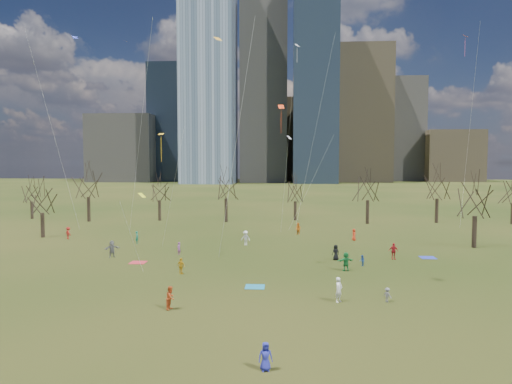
# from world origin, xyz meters

# --- Properties ---
(ground) EXTENTS (500.00, 500.00, 0.00)m
(ground) POSITION_xyz_m (0.00, 0.00, 0.00)
(ground) COLOR black
(ground) RESTS_ON ground
(downtown_skyline) EXTENTS (212.50, 78.00, 118.00)m
(downtown_skyline) POSITION_xyz_m (-2.43, 210.64, 39.01)
(downtown_skyline) COLOR slate
(downtown_skyline) RESTS_ON ground
(bare_tree_row) EXTENTS (113.04, 29.80, 9.50)m
(bare_tree_row) POSITION_xyz_m (-0.09, 37.22, 6.12)
(bare_tree_row) COLOR black
(bare_tree_row) RESTS_ON ground
(blanket_teal) EXTENTS (1.60, 1.50, 0.03)m
(blanket_teal) POSITION_xyz_m (0.76, -1.19, 0.01)
(blanket_teal) COLOR teal
(blanket_teal) RESTS_ON ground
(blanket_navy) EXTENTS (1.60, 1.50, 0.03)m
(blanket_navy) POSITION_xyz_m (18.60, 11.59, 0.01)
(blanket_navy) COLOR #2634B4
(blanket_navy) RESTS_ON ground
(blanket_crimson) EXTENTS (1.60, 1.50, 0.03)m
(blanket_crimson) POSITION_xyz_m (-11.81, 7.20, 0.01)
(blanket_crimson) COLOR red
(blanket_crimson) RESTS_ON ground
(person_0) EXTENTS (0.77, 0.57, 1.43)m
(person_0) POSITION_xyz_m (2.29, -16.27, 0.71)
(person_0) COLOR #262BA6
(person_0) RESTS_ON ground
(person_1) EXTENTS (0.77, 0.79, 1.84)m
(person_1) POSITION_xyz_m (7.18, -4.84, 0.92)
(person_1) COLOR white
(person_1) RESTS_ON ground
(person_2) EXTENTS (0.75, 0.89, 1.64)m
(person_2) POSITION_xyz_m (-4.72, -7.30, 0.82)
(person_2) COLOR #BF461B
(person_2) RESTS_ON ground
(person_3) EXTENTS (0.77, 0.78, 1.08)m
(person_3) POSITION_xyz_m (10.73, -4.65, 0.54)
(person_3) COLOR slate
(person_3) RESTS_ON ground
(person_4) EXTENTS (0.94, 0.76, 1.50)m
(person_4) POSITION_xyz_m (-6.30, 2.74, 0.75)
(person_4) COLOR gold
(person_4) RESTS_ON ground
(person_5) EXTENTS (1.74, 1.10, 1.79)m
(person_5) POSITION_xyz_m (8.98, 4.98, 0.89)
(person_5) COLOR #1C7E39
(person_5) RESTS_ON ground
(person_6) EXTENTS (0.94, 0.81, 1.63)m
(person_6) POSITION_xyz_m (8.55, 9.75, 0.81)
(person_6) COLOR black
(person_6) RESTS_ON ground
(person_7) EXTENTS (0.51, 0.60, 1.40)m
(person_7) POSITION_xyz_m (-8.57, 11.46, 0.70)
(person_7) COLOR #984C98
(person_7) RESTS_ON ground
(person_8) EXTENTS (0.43, 0.54, 1.10)m
(person_8) POSITION_xyz_m (10.84, 7.08, 0.55)
(person_8) COLOR #224997
(person_8) RESTS_ON ground
(person_9) EXTENTS (1.33, 1.02, 1.81)m
(person_9) POSITION_xyz_m (-1.68, 17.85, 0.91)
(person_9) COLOR silver
(person_9) RESTS_ON ground
(person_10) EXTENTS (1.02, 0.44, 1.73)m
(person_10) POSITION_xyz_m (14.70, 10.57, 0.87)
(person_10) COLOR red
(person_10) RESTS_ON ground
(person_11) EXTENTS (1.69, 1.43, 1.82)m
(person_11) POSITION_xyz_m (-15.49, 9.66, 0.91)
(person_11) COLOR slate
(person_11) RESTS_ON ground
(person_12) EXTENTS (0.49, 0.76, 1.55)m
(person_12) POSITION_xyz_m (12.27, 22.14, 0.77)
(person_12) COLOR red
(person_12) RESTS_ON ground
(person_13) EXTENTS (0.52, 0.65, 1.55)m
(person_13) POSITION_xyz_m (-15.54, 18.18, 0.78)
(person_13) COLOR #1A7760
(person_13) RESTS_ON ground
(person_14) EXTENTS (1.05, 1.03, 1.71)m
(person_14) POSITION_xyz_m (5.08, 26.43, 0.86)
(person_14) COLOR orange
(person_14) RESTS_ON ground
(person_15) EXTENTS (1.20, 1.14, 1.63)m
(person_15) POSITION_xyz_m (-25.82, 20.81, 0.82)
(person_15) COLOR #B21E19
(person_15) RESTS_ON ground
(kites_airborne) EXTENTS (67.06, 34.76, 25.90)m
(kites_airborne) POSITION_xyz_m (3.07, 12.50, 12.38)
(kites_airborne) COLOR yellow
(kites_airborne) RESTS_ON ground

